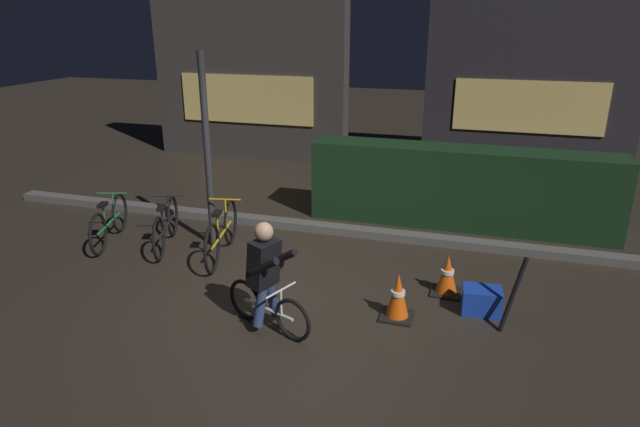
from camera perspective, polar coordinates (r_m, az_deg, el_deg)
ground_plane at (r=6.83m, az=-3.10°, el=-8.61°), size 40.00×40.00×0.00m
sidewalk_curb at (r=8.71m, az=1.79°, el=-1.63°), size 12.00×0.24×0.12m
hedge_row at (r=9.12m, az=14.34°, el=2.62°), size 4.80×0.70×1.29m
storefront_left at (r=13.31m, az=-7.29°, el=14.74°), size 4.64×0.54×4.20m
storefront_right at (r=12.91m, az=21.07°, el=13.29°), size 4.42×0.54×4.12m
street_post at (r=8.00m, az=-11.56°, el=6.09°), size 0.10×0.10×2.80m
parked_bike_leftmost at (r=8.85m, az=-20.95°, el=-0.82°), size 0.54×1.47×0.70m
parked_bike_left_mid at (r=8.41m, az=-15.64°, el=-1.23°), size 0.59×1.48×0.72m
parked_bike_center_left at (r=7.88m, az=-10.12°, el=-2.04°), size 0.48×1.66×0.78m
traffic_cone_near at (r=6.33m, az=8.05°, el=-8.51°), size 0.36×0.36×0.55m
traffic_cone_far at (r=6.97m, az=13.02°, el=-6.23°), size 0.36×0.36×0.51m
blue_crate at (r=6.70m, az=16.37°, el=-8.63°), size 0.47×0.36×0.30m
cyclist at (r=5.95m, az=-5.51°, el=-6.43°), size 1.12×0.64×1.25m
closed_umbrella at (r=6.37m, az=19.34°, el=-7.89°), size 0.26×0.29×0.82m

